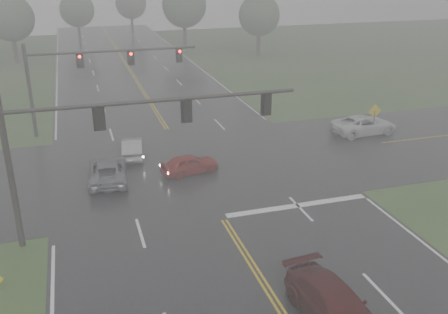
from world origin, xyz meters
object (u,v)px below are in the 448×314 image
object	(u,v)px
car_grey	(109,181)
signal_gantry_near	(104,133)
pickup_white	(363,134)
signal_gantry_far	(83,69)
sedan_red	(190,173)
sedan_silver	(133,156)

from	to	relation	value
car_grey	signal_gantry_near	bearing A→B (deg)	92.11
signal_gantry_near	car_grey	bearing A→B (deg)	87.23
pickup_white	signal_gantry_near	xyz separation A→B (m)	(-20.64, -9.81, 5.40)
signal_gantry_near	pickup_white	bearing A→B (deg)	25.43
pickup_white	signal_gantry_far	distance (m)	22.69
sedan_red	sedan_silver	distance (m)	5.20
sedan_silver	pickup_white	bearing A→B (deg)	-174.33
pickup_white	signal_gantry_far	xyz separation A→B (m)	(-20.96, 7.03, 5.10)
sedan_red	signal_gantry_near	world-z (taller)	signal_gantry_near
sedan_red	sedan_silver	xyz separation A→B (m)	(-3.20, 4.10, 0.00)
sedan_red	signal_gantry_far	xyz separation A→B (m)	(-5.84, 10.68, 5.10)
sedan_silver	car_grey	xyz separation A→B (m)	(-2.00, -3.72, 0.00)
pickup_white	signal_gantry_far	world-z (taller)	signal_gantry_far
sedan_silver	signal_gantry_far	world-z (taller)	signal_gantry_far
sedan_silver	signal_gantry_far	size ratio (longest dim) A/B	0.30
sedan_red	car_grey	world-z (taller)	car_grey
sedan_silver	sedan_red	bearing A→B (deg)	135.03
sedan_silver	signal_gantry_near	xyz separation A→B (m)	(-2.31, -10.26, 5.40)
sedan_silver	signal_gantry_near	world-z (taller)	signal_gantry_near
car_grey	signal_gantry_far	size ratio (longest dim) A/B	0.38
car_grey	pickup_white	bearing A→B (deg)	-165.99
pickup_white	car_grey	bearing A→B (deg)	95.27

